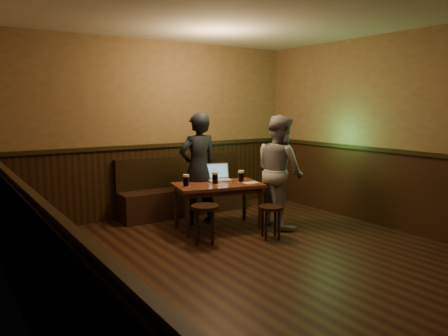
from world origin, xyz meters
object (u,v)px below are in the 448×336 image
(stool_left, at_px, (205,213))
(pint_left, at_px, (186,180))
(person_suit, at_px, (198,169))
(pint_right, at_px, (241,176))
(person_grey, at_px, (280,171))
(pint_mid, at_px, (215,178))
(pub_table, at_px, (218,190))
(laptop, at_px, (219,176))
(stool_right, at_px, (271,213))
(bench, at_px, (184,195))

(stool_left, relative_size, pint_left, 2.93)
(stool_left, relative_size, person_suit, 0.30)
(pint_right, height_order, person_grey, person_grey)
(pint_mid, relative_size, person_suit, 0.10)
(pub_table, height_order, person_grey, person_grey)
(pint_left, xyz_separation_m, laptop, (0.65, 0.17, -0.02))
(stool_left, distance_m, person_suit, 1.06)
(stool_right, relative_size, pint_left, 2.61)
(stool_right, bearing_deg, pint_right, 87.57)
(pub_table, distance_m, stool_right, 0.90)
(pub_table, relative_size, pint_right, 7.79)
(bench, distance_m, person_grey, 1.74)
(pub_table, bearing_deg, person_suit, 116.38)
(pint_mid, xyz_separation_m, pint_right, (0.40, -0.09, -0.00))
(pub_table, bearing_deg, pint_left, -175.13)
(laptop, distance_m, person_grey, 0.92)
(bench, height_order, person_suit, person_suit)
(bench, xyz_separation_m, stool_right, (0.32, -1.86, 0.04))
(stool_right, distance_m, pint_left, 1.25)
(pub_table, xyz_separation_m, laptop, (0.16, 0.23, 0.15))
(laptop, height_order, person_grey, person_grey)
(pint_mid, relative_size, person_grey, 0.11)
(bench, bearing_deg, laptop, -79.08)
(bench, bearing_deg, pint_left, -116.17)
(bench, relative_size, person_suit, 1.31)
(stool_left, bearing_deg, person_suit, 64.80)
(person_suit, height_order, person_grey, person_suit)
(bench, height_order, pint_mid, bench)
(person_grey, bearing_deg, stool_left, 102.68)
(pint_left, bearing_deg, bench, 63.83)
(pint_left, relative_size, person_suit, 0.10)
(stool_right, relative_size, pint_mid, 2.52)
(pint_left, xyz_separation_m, pint_mid, (0.44, -0.06, 0.00))
(pint_mid, bearing_deg, person_suit, 97.82)
(pint_left, height_order, pint_mid, pint_mid)
(person_grey, bearing_deg, pint_mid, 74.86)
(person_grey, bearing_deg, pub_table, 73.96)
(person_suit, bearing_deg, bench, -97.12)
(stool_left, bearing_deg, pint_left, 87.69)
(pub_table, relative_size, stool_left, 2.71)
(stool_right, height_order, person_suit, person_suit)
(person_suit, bearing_deg, stool_right, 110.86)
(pint_left, relative_size, laptop, 0.41)
(laptop, bearing_deg, stool_left, -117.50)
(stool_right, xyz_separation_m, laptop, (-0.16, 1.04, 0.37))
(pint_left, height_order, pint_right, pint_right)
(person_suit, bearing_deg, pub_table, 105.83)
(stool_left, bearing_deg, stool_right, -21.52)
(pint_left, xyz_separation_m, person_suit, (0.39, 0.33, 0.09))
(stool_right, relative_size, person_suit, 0.26)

